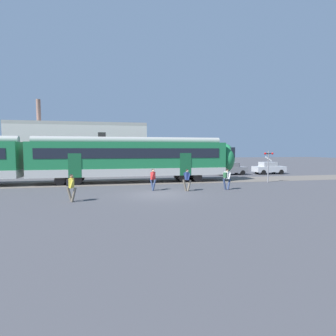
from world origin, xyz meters
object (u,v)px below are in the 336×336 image
pedestrian_white (227,177)px  crossing_signal (268,161)px  pedestrian_navy (187,178)px  commuter_train (35,159)px  pedestrian_yellow (71,185)px  pedestrian_red (153,178)px  parked_car_silver (269,168)px  parked_car_grey (230,168)px

pedestrian_white → crossing_signal: 6.82m
pedestrian_navy → pedestrian_white: size_ratio=1.00×
commuter_train → pedestrian_yellow: bearing=-63.8°
pedestrian_navy → pedestrian_red: bearing=162.8°
pedestrian_red → parked_car_silver: bearing=32.4°
parked_car_silver → crossing_signal: crossing_signal is taller
commuter_train → pedestrian_white: bearing=-22.1°
pedestrian_yellow → pedestrian_white: 11.40m
commuter_train → crossing_signal: (21.25, -2.81, -0.24)m
parked_car_grey → parked_car_silver: 5.27m
pedestrian_white → parked_car_grey: 12.61m
commuter_train → pedestrian_yellow: commuter_train is taller
parked_car_grey → parked_car_silver: (5.27, -0.05, 0.00)m
commuter_train → pedestrian_yellow: (4.36, -8.84, -1.26)m
pedestrian_white → pedestrian_yellow: bearing=-167.0°
pedestrian_red → pedestrian_navy: (2.47, -0.76, 0.00)m
pedestrian_yellow → crossing_signal: (16.89, 6.03, 1.02)m
pedestrian_red → pedestrian_white: same height
pedestrian_white → parked_car_grey: pedestrian_white is taller
pedestrian_white → parked_car_grey: (5.59, 11.30, -0.21)m
parked_car_grey → crossing_signal: crossing_signal is taller
pedestrian_navy → parked_car_silver: (14.05, 11.26, -0.18)m
parked_car_silver → crossing_signal: bearing=-123.1°
parked_car_silver → crossing_signal: 9.37m
pedestrian_red → parked_car_grey: pedestrian_red is taller
pedestrian_white → crossing_signal: (5.79, 3.46, 1.02)m
pedestrian_white → parked_car_silver: 15.63m
parked_car_grey → parked_car_silver: bearing=-0.6°
commuter_train → pedestrian_navy: size_ratio=22.83×
pedestrian_yellow → pedestrian_navy: 8.31m
pedestrian_navy → parked_car_grey: bearing=52.2°
parked_car_silver → pedestrian_navy: bearing=-141.3°
parked_car_grey → pedestrian_white: bearing=-116.3°
pedestrian_red → pedestrian_navy: same height
pedestrian_yellow → pedestrian_white: same height
commuter_train → crossing_signal: 21.43m
pedestrian_navy → parked_car_silver: size_ratio=0.42×
pedestrian_white → parked_car_silver: size_ratio=0.42×
pedestrian_red → crossing_signal: 11.82m
commuter_train → pedestrian_white: 16.73m
pedestrian_red → pedestrian_white: (5.68, -0.75, 0.03)m
commuter_train → crossing_signal: size_ratio=12.68×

